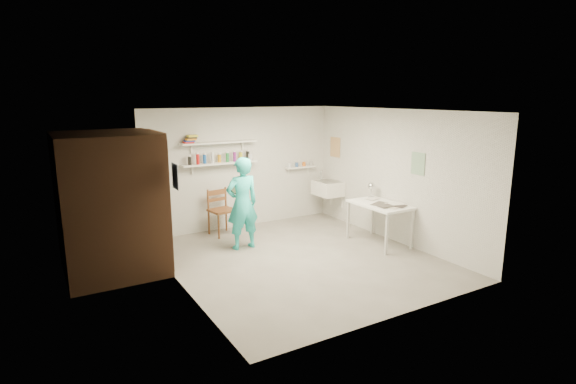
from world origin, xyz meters
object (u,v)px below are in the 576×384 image
wall_clock (237,186)px  wooden_chair (222,210)px  desk_lamp (372,186)px  work_table (379,224)px  belfast_sink (328,188)px  man (242,203)px

wall_clock → wooden_chair: bearing=90.0°
desk_lamp → wooden_chair: bearing=148.5°
work_table → desk_lamp: 0.76m
belfast_sink → wall_clock: wall_clock is taller
belfast_sink → wooden_chair: wooden_chair is taller
man → wooden_chair: 0.96m
man → wall_clock: size_ratio=5.56×
man → wooden_chair: (-0.01, 0.91, -0.32)m
wooden_chair → work_table: bearing=-49.6°
belfast_sink → work_table: size_ratio=0.54×
wooden_chair → desk_lamp: (2.41, -1.48, 0.48)m
work_table → man: bearing=155.4°
belfast_sink → man: bearing=-162.6°
wooden_chair → man: bearing=-98.3°
wooden_chair → work_table: size_ratio=0.86×
belfast_sink → work_table: (-0.11, -1.74, -0.33)m
wall_clock → wooden_chair: size_ratio=0.30×
man → belfast_sink: bearing=-163.5°
work_table → wooden_chair: bearing=139.2°
man → work_table: bearing=154.5°
belfast_sink → desk_lamp: desk_lamp is taller
wooden_chair → work_table: (2.23, -1.92, -0.11)m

